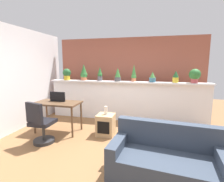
# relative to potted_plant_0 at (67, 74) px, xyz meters

# --- Properties ---
(ground_plane) EXTENTS (12.00, 12.00, 0.00)m
(ground_plane) POSITION_rel_potted_plant_0_xyz_m (1.85, -1.94, -1.37)
(ground_plane) COLOR brown
(divider_wall) EXTENTS (4.65, 0.16, 1.14)m
(divider_wall) POSITION_rel_potted_plant_0_xyz_m (1.85, 0.06, -0.80)
(divider_wall) COLOR white
(divider_wall) RESTS_ON ground
(plant_shelf) EXTENTS (4.65, 0.30, 0.04)m
(plant_shelf) POSITION_rel_potted_plant_0_xyz_m (1.85, 0.02, -0.21)
(plant_shelf) COLOR white
(plant_shelf) RESTS_ON divider_wall
(brick_wall_behind) EXTENTS (4.65, 0.10, 2.50)m
(brick_wall_behind) POSITION_rel_potted_plant_0_xyz_m (1.85, 0.66, -0.12)
(brick_wall_behind) COLOR #9E5442
(brick_wall_behind) RESTS_ON ground
(side_wall_left) EXTENTS (0.12, 4.40, 2.60)m
(side_wall_left) POSITION_rel_potted_plant_0_xyz_m (-0.73, -1.54, -0.07)
(side_wall_left) COLOR white
(side_wall_left) RESTS_ON ground
(potted_plant_0) EXTENTS (0.25, 0.25, 0.36)m
(potted_plant_0) POSITION_rel_potted_plant_0_xyz_m (0.00, 0.00, 0.00)
(potted_plant_0) COLOR gold
(potted_plant_0) RESTS_ON plant_shelf
(potted_plant_1) EXTENTS (0.22, 0.22, 0.49)m
(potted_plant_1) POSITION_rel_potted_plant_0_xyz_m (0.55, 0.06, 0.03)
(potted_plant_1) COLOR #C66B42
(potted_plant_1) RESTS_ON plant_shelf
(potted_plant_2) EXTENTS (0.15, 0.15, 0.41)m
(potted_plant_2) POSITION_rel_potted_plant_0_xyz_m (1.07, 0.05, -0.01)
(potted_plant_2) COLOR #4C4C51
(potted_plant_2) RESTS_ON plant_shelf
(potted_plant_3) EXTENTS (0.18, 0.18, 0.39)m
(potted_plant_3) POSITION_rel_potted_plant_0_xyz_m (1.63, -0.00, -0.00)
(potted_plant_3) COLOR #4C4C51
(potted_plant_3) RESTS_ON plant_shelf
(potted_plant_4) EXTENTS (0.15, 0.15, 0.48)m
(potted_plant_4) POSITION_rel_potted_plant_0_xyz_m (2.09, 0.05, 0.03)
(potted_plant_4) COLOR #C66B42
(potted_plant_4) RESTS_ON plant_shelf
(potted_plant_5) EXTENTS (0.18, 0.18, 0.29)m
(potted_plant_5) POSITION_rel_potted_plant_0_xyz_m (2.62, -0.00, -0.06)
(potted_plant_5) COLOR #386B84
(potted_plant_5) RESTS_ON plant_shelf
(potted_plant_6) EXTENTS (0.16, 0.16, 0.32)m
(potted_plant_6) POSITION_rel_potted_plant_0_xyz_m (3.22, 0.02, -0.03)
(potted_plant_6) COLOR gold
(potted_plant_6) RESTS_ON plant_shelf
(potted_plant_7) EXTENTS (0.29, 0.29, 0.37)m
(potted_plant_7) POSITION_rel_potted_plant_0_xyz_m (3.69, 0.00, 0.02)
(potted_plant_7) COLOR #B7474C
(potted_plant_7) RESTS_ON plant_shelf
(desk) EXTENTS (1.10, 0.60, 0.75)m
(desk) POSITION_rel_potted_plant_0_xyz_m (0.38, -1.21, -0.70)
(desk) COLOR brown
(desk) RESTS_ON ground
(tv_monitor) EXTENTS (0.40, 0.04, 0.24)m
(tv_monitor) POSITION_rel_potted_plant_0_xyz_m (0.34, -1.13, -0.50)
(tv_monitor) COLOR black
(tv_monitor) RESTS_ON desk
(office_chair) EXTENTS (0.49, 0.50, 0.91)m
(office_chair) POSITION_rel_potted_plant_0_xyz_m (0.38, -1.89, -0.98)
(office_chair) COLOR #262628
(office_chair) RESTS_ON ground
(side_cube_shelf) EXTENTS (0.40, 0.41, 0.50)m
(side_cube_shelf) POSITION_rel_potted_plant_0_xyz_m (1.58, -1.14, -1.12)
(side_cube_shelf) COLOR tan
(side_cube_shelf) RESTS_ON ground
(vase_on_shelf) EXTENTS (0.08, 0.08, 0.19)m
(vase_on_shelf) POSITION_rel_potted_plant_0_xyz_m (1.59, -1.12, -0.77)
(vase_on_shelf) COLOR silver
(vase_on_shelf) RESTS_ON side_cube_shelf
(couch) EXTENTS (1.63, 0.92, 0.80)m
(couch) POSITION_rel_potted_plant_0_xyz_m (2.86, -2.47, -1.09)
(couch) COLOR #333D4C
(couch) RESTS_ON ground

